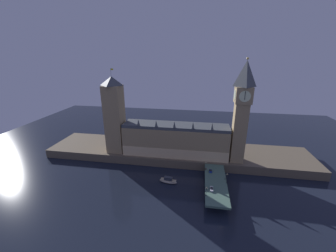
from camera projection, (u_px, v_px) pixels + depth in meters
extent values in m
plane|color=black|center=(170.00, 182.00, 143.33)|extent=(400.00, 400.00, 0.00)
cube|color=brown|center=(177.00, 152.00, 178.60)|extent=(220.00, 42.00, 6.84)
cube|color=#9E845B|center=(175.00, 141.00, 165.17)|extent=(82.69, 18.60, 22.95)
cube|color=beige|center=(174.00, 154.00, 158.77)|extent=(82.69, 0.20, 8.26)
cube|color=#42474C|center=(176.00, 126.00, 161.03)|extent=(82.69, 17.11, 2.40)
cone|color=#42474C|center=(138.00, 123.00, 156.69)|extent=(2.40, 2.40, 5.05)
cone|color=#42474C|center=(156.00, 124.00, 154.57)|extent=(2.40, 2.40, 5.05)
cone|color=#42474C|center=(174.00, 125.00, 152.45)|extent=(2.40, 2.40, 5.05)
cone|color=#42474C|center=(193.00, 125.00, 150.33)|extent=(2.40, 2.40, 5.05)
cone|color=#42474C|center=(212.00, 126.00, 148.20)|extent=(2.40, 2.40, 5.05)
cube|color=#9E845B|center=(239.00, 133.00, 150.97)|extent=(9.44, 9.44, 44.88)
cube|color=#9E845B|center=(243.00, 95.00, 141.78)|extent=(11.14, 11.14, 11.47)
cylinder|color=beige|center=(245.00, 96.00, 136.47)|extent=(7.56, 0.25, 7.56)
cylinder|color=beige|center=(242.00, 93.00, 147.09)|extent=(7.56, 0.25, 7.56)
cylinder|color=beige|center=(252.00, 95.00, 140.91)|extent=(0.25, 7.56, 7.56)
cylinder|color=beige|center=(235.00, 95.00, 142.66)|extent=(0.25, 7.56, 7.56)
cube|color=black|center=(245.00, 96.00, 136.12)|extent=(0.36, 0.10, 5.67)
pyramid|color=#42474C|center=(246.00, 73.00, 137.09)|extent=(11.14, 11.14, 17.35)
sphere|color=gold|center=(248.00, 58.00, 134.00)|extent=(1.60, 1.60, 1.60)
cube|color=#9E845B|center=(115.00, 119.00, 166.08)|extent=(13.39, 13.39, 54.72)
pyramid|color=#42474C|center=(111.00, 81.00, 156.06)|extent=(13.66, 13.66, 6.76)
cylinder|color=#99999E|center=(111.00, 72.00, 153.98)|extent=(0.24, 0.24, 6.00)
cube|color=gold|center=(112.00, 69.00, 153.13)|extent=(2.00, 0.08, 1.20)
cube|color=#476656|center=(216.00, 183.00, 132.11)|extent=(13.75, 46.00, 1.40)
cube|color=brown|center=(216.00, 195.00, 125.98)|extent=(11.69, 3.20, 4.85)
cube|color=brown|center=(215.00, 181.00, 140.28)|extent=(11.69, 3.20, 4.85)
cube|color=navy|center=(211.00, 171.00, 143.55)|extent=(1.89, 4.05, 0.68)
cube|color=black|center=(211.00, 170.00, 143.37)|extent=(1.55, 1.82, 0.45)
cylinder|color=black|center=(209.00, 170.00, 144.92)|extent=(0.22, 0.64, 0.64)
cylinder|color=black|center=(212.00, 170.00, 144.65)|extent=(0.22, 0.64, 0.64)
cylinder|color=black|center=(209.00, 172.00, 142.58)|extent=(0.22, 0.64, 0.64)
cylinder|color=black|center=(212.00, 172.00, 142.30)|extent=(0.22, 0.64, 0.64)
cube|color=white|center=(212.00, 189.00, 124.23)|extent=(1.81, 4.60, 0.83)
cube|color=black|center=(212.00, 188.00, 124.02)|extent=(1.48, 2.07, 0.45)
cylinder|color=black|center=(210.00, 188.00, 125.78)|extent=(0.22, 0.64, 0.64)
cylinder|color=black|center=(213.00, 188.00, 125.52)|extent=(0.22, 0.64, 0.64)
cylinder|color=black|center=(210.00, 191.00, 123.12)|extent=(0.22, 0.64, 0.64)
cylinder|color=black|center=(213.00, 191.00, 122.86)|extent=(0.22, 0.64, 0.64)
cylinder|color=black|center=(206.00, 189.00, 124.87)|extent=(0.28, 0.28, 0.87)
cylinder|color=brown|center=(207.00, 187.00, 124.61)|extent=(0.38, 0.38, 0.72)
sphere|color=tan|center=(207.00, 187.00, 124.46)|extent=(0.23, 0.23, 0.23)
cylinder|color=black|center=(225.00, 179.00, 134.37)|extent=(0.28, 0.28, 0.89)
cylinder|color=black|center=(225.00, 178.00, 134.11)|extent=(0.38, 0.38, 0.74)
sphere|color=tan|center=(225.00, 177.00, 133.95)|extent=(0.24, 0.24, 0.24)
cylinder|color=black|center=(206.00, 169.00, 146.08)|extent=(0.28, 0.28, 0.81)
cylinder|color=maroon|center=(206.00, 168.00, 145.83)|extent=(0.38, 0.38, 0.68)
sphere|color=tan|center=(206.00, 168.00, 145.69)|extent=(0.22, 0.22, 0.22)
cylinder|color=#2D3333|center=(206.00, 195.00, 119.07)|extent=(0.56, 0.56, 0.50)
cylinder|color=#2D3333|center=(206.00, 192.00, 118.25)|extent=(0.18, 0.18, 4.50)
sphere|color=#F9E5A3|center=(206.00, 188.00, 117.34)|extent=(0.60, 0.60, 0.60)
sphere|color=#F9E5A3|center=(206.00, 188.00, 117.52)|extent=(0.44, 0.44, 0.44)
sphere|color=#F9E5A3|center=(207.00, 188.00, 117.38)|extent=(0.44, 0.44, 0.44)
cylinder|color=#2D3333|center=(226.00, 183.00, 130.81)|extent=(0.56, 0.56, 0.50)
cylinder|color=#2D3333|center=(227.00, 179.00, 129.81)|extent=(0.18, 0.18, 5.66)
sphere|color=#F9E5A3|center=(227.00, 174.00, 128.71)|extent=(0.60, 0.60, 0.60)
sphere|color=#F9E5A3|center=(226.00, 174.00, 128.89)|extent=(0.44, 0.44, 0.44)
sphere|color=#F9E5A3|center=(228.00, 175.00, 128.75)|extent=(0.44, 0.44, 0.44)
cylinder|color=#2D3333|center=(206.00, 169.00, 146.53)|extent=(0.56, 0.56, 0.50)
cylinder|color=#2D3333|center=(206.00, 166.00, 145.66)|extent=(0.18, 0.18, 4.78)
sphere|color=#F9E5A3|center=(206.00, 162.00, 144.71)|extent=(0.60, 0.60, 0.60)
sphere|color=#F9E5A3|center=(205.00, 163.00, 144.89)|extent=(0.44, 0.44, 0.44)
sphere|color=#F9E5A3|center=(207.00, 163.00, 144.75)|extent=(0.44, 0.44, 0.44)
ellipsoid|color=#B2A893|center=(168.00, 181.00, 141.66)|extent=(12.72, 5.66, 2.24)
cube|color=tan|center=(168.00, 180.00, 141.33)|extent=(11.14, 4.67, 0.24)
cube|color=#2D333D|center=(168.00, 178.00, 140.93)|extent=(5.82, 3.20, 2.24)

